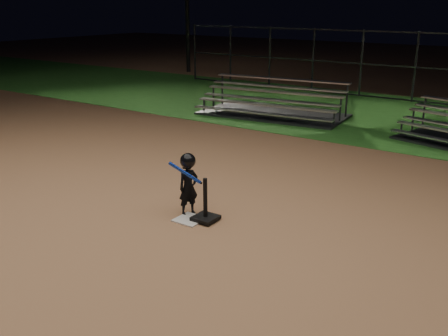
% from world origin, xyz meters
% --- Properties ---
extents(ground, '(80.00, 80.00, 0.00)m').
position_xyz_m(ground, '(0.00, 0.00, 0.00)').
color(ground, '#9D6B47').
rests_on(ground, ground).
extents(grass_strip, '(60.00, 8.00, 0.01)m').
position_xyz_m(grass_strip, '(0.00, 10.00, 0.01)').
color(grass_strip, '#255D1E').
rests_on(grass_strip, ground).
extents(home_plate, '(0.45, 0.45, 0.02)m').
position_xyz_m(home_plate, '(0.00, 0.00, 0.01)').
color(home_plate, beige).
rests_on(home_plate, ground).
extents(batting_tee, '(0.38, 0.38, 0.72)m').
position_xyz_m(batting_tee, '(0.24, 0.12, 0.15)').
color(batting_tee, black).
rests_on(batting_tee, home_plate).
extents(child_batter, '(0.47, 0.55, 1.09)m').
position_xyz_m(child_batter, '(-0.17, 0.19, 0.58)').
color(child_batter, black).
rests_on(child_batter, ground).
extents(bleacher_left, '(4.78, 2.70, 1.12)m').
position_xyz_m(bleacher_left, '(-2.98, 8.00, 0.23)').
color(bleacher_left, '#BDBCC2').
rests_on(bleacher_left, ground).
extents(backstop_fence, '(20.08, 0.08, 2.50)m').
position_xyz_m(backstop_fence, '(0.00, 13.00, 1.25)').
color(backstop_fence, '#38383D').
rests_on(backstop_fence, ground).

